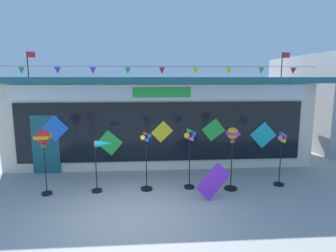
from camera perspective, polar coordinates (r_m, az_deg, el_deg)
ground_plane at (r=7.27m, az=-7.40°, el=-17.08°), size 80.00×80.00×0.00m
kite_shop_building at (r=12.25m, az=-1.78°, el=2.00°), size 11.37×5.32×4.30m
wind_spinner_far_left at (r=8.61m, az=-23.29°, el=-2.78°), size 0.39×0.39×1.85m
wind_spinner_left at (r=8.42m, az=-12.81°, el=-5.21°), size 0.66×0.32×1.52m
wind_spinner_center_left at (r=8.40m, az=-4.29°, el=-6.56°), size 0.35×0.35×1.74m
wind_spinner_center_right at (r=8.46m, az=4.33°, el=-4.34°), size 0.39×0.30×1.81m
wind_spinner_right at (r=8.50m, az=12.52°, el=-3.15°), size 0.37×0.37×1.85m
wind_spinner_far_right at (r=9.32m, az=21.37°, el=-4.60°), size 0.35×0.30×1.68m
display_kite_on_ground at (r=7.99m, az=8.91°, el=-10.73°), size 0.99×0.24×0.99m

